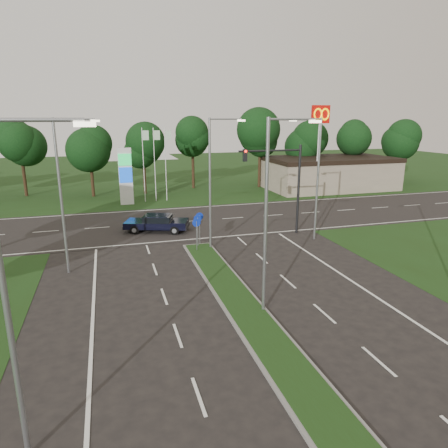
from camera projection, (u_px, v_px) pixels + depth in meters
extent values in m
plane|color=black|center=(308.00, 396.00, 13.26)|extent=(160.00, 160.00, 0.00)
cube|color=#1A3311|center=(145.00, 176.00, 64.26)|extent=(160.00, 50.00, 0.02)
cube|color=black|center=(179.00, 222.00, 35.51)|extent=(160.00, 12.00, 0.02)
cube|color=slate|center=(263.00, 334.00, 16.95)|extent=(2.00, 26.00, 0.12)
cube|color=gray|center=(329.00, 173.00, 52.14)|extent=(16.00, 9.00, 4.00)
cylinder|color=gray|center=(266.00, 221.00, 17.89)|extent=(0.16, 0.16, 9.00)
cylinder|color=gray|center=(292.00, 119.00, 17.06)|extent=(2.20, 0.10, 0.10)
cube|color=#FFF2CC|center=(315.00, 122.00, 17.39)|extent=(0.50, 0.22, 0.12)
cylinder|color=gray|center=(210.00, 186.00, 27.16)|extent=(0.16, 0.16, 9.00)
cylinder|color=gray|center=(226.00, 119.00, 26.34)|extent=(2.20, 0.10, 0.10)
cube|color=#FFF2CC|center=(241.00, 121.00, 26.66)|extent=(0.50, 0.22, 0.12)
cylinder|color=gray|center=(6.00, 305.00, 9.78)|extent=(0.16, 0.16, 9.00)
cylinder|color=gray|center=(33.00, 120.00, 8.96)|extent=(2.20, 0.10, 0.10)
cube|color=#FFF2CC|center=(85.00, 124.00, 9.29)|extent=(0.50, 0.22, 0.12)
cylinder|color=gray|center=(61.00, 199.00, 22.77)|extent=(0.16, 0.16, 9.00)
cylinder|color=gray|center=(74.00, 119.00, 21.94)|extent=(2.20, 0.10, 0.10)
cube|color=#FFF2CC|center=(95.00, 121.00, 22.27)|extent=(0.50, 0.22, 0.12)
cylinder|color=gray|center=(318.00, 181.00, 29.40)|extent=(0.16, 0.16, 9.00)
cylinder|color=gray|center=(307.00, 119.00, 27.98)|extent=(2.20, 0.10, 0.10)
cube|color=#FFF2CC|center=(293.00, 120.00, 27.70)|extent=(0.50, 0.22, 0.12)
cylinder|color=black|center=(298.00, 190.00, 31.38)|extent=(0.20, 0.20, 7.00)
cylinder|color=black|center=(270.00, 151.00, 29.90)|extent=(5.00, 0.14, 0.14)
cube|color=black|center=(245.00, 155.00, 29.43)|extent=(0.28, 0.28, 0.90)
sphere|color=#FF190C|center=(246.00, 151.00, 29.19)|extent=(0.20, 0.20, 0.20)
cylinder|color=gray|center=(197.00, 237.00, 27.27)|extent=(0.06, 0.06, 2.20)
cylinder|color=#0C26A5|center=(196.00, 223.00, 27.01)|extent=(0.56, 0.04, 0.56)
cylinder|color=gray|center=(198.00, 233.00, 28.28)|extent=(0.06, 0.06, 2.20)
cylinder|color=#0C26A5|center=(198.00, 219.00, 28.02)|extent=(0.56, 0.04, 0.56)
cylinder|color=gray|center=(200.00, 230.00, 29.01)|extent=(0.06, 0.06, 2.20)
cylinder|color=#0C26A5|center=(199.00, 216.00, 28.75)|extent=(0.56, 0.04, 0.56)
cube|color=silver|center=(126.00, 177.00, 42.00)|extent=(1.40, 0.30, 6.00)
cube|color=#0CA53F|center=(125.00, 160.00, 41.37)|extent=(1.30, 0.08, 1.20)
cube|color=#0C3FBF|center=(126.00, 175.00, 41.78)|extent=(1.30, 0.08, 1.60)
cylinder|color=silver|center=(144.00, 166.00, 43.22)|extent=(0.08, 0.08, 8.00)
cube|color=#B2D8B2|center=(145.00, 135.00, 42.49)|extent=(0.70, 0.02, 1.00)
cylinder|color=silver|center=(155.00, 165.00, 43.54)|extent=(0.08, 0.08, 8.00)
cube|color=#B2D8B2|center=(157.00, 135.00, 42.82)|extent=(0.70, 0.02, 1.00)
cylinder|color=silver|center=(166.00, 165.00, 43.87)|extent=(0.08, 0.08, 8.00)
cube|color=#B2D8B2|center=(168.00, 135.00, 43.15)|extent=(0.70, 0.02, 1.00)
cylinder|color=silver|center=(318.00, 153.00, 46.57)|extent=(0.30, 0.30, 10.00)
cube|color=#BF0C07|center=(321.00, 114.00, 45.44)|extent=(2.20, 0.35, 2.00)
torus|color=#FFC600|center=(318.00, 114.00, 45.12)|extent=(1.06, 0.16, 1.06)
torus|color=#FFC600|center=(325.00, 114.00, 45.36)|extent=(1.06, 0.16, 1.06)
cylinder|color=black|center=(156.00, 174.00, 49.79)|extent=(0.36, 0.36, 4.40)
sphere|color=black|center=(154.00, 139.00, 48.69)|extent=(6.00, 6.00, 6.00)
sphere|color=black|center=(157.00, 131.00, 48.33)|extent=(4.80, 4.80, 4.80)
cube|color=black|center=(157.00, 224.00, 32.46)|extent=(5.40, 3.59, 0.51)
cube|color=black|center=(158.00, 218.00, 32.33)|extent=(2.65, 2.37, 0.48)
cube|color=black|center=(158.00, 215.00, 32.27)|extent=(2.24, 2.14, 0.05)
cylinder|color=black|center=(135.00, 230.00, 31.69)|extent=(0.74, 0.45, 0.70)
cylinder|color=black|center=(141.00, 224.00, 33.52)|extent=(0.74, 0.45, 0.70)
cylinder|color=black|center=(174.00, 231.00, 31.54)|extent=(0.74, 0.45, 0.70)
cylinder|color=black|center=(178.00, 224.00, 33.36)|extent=(0.74, 0.45, 0.70)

